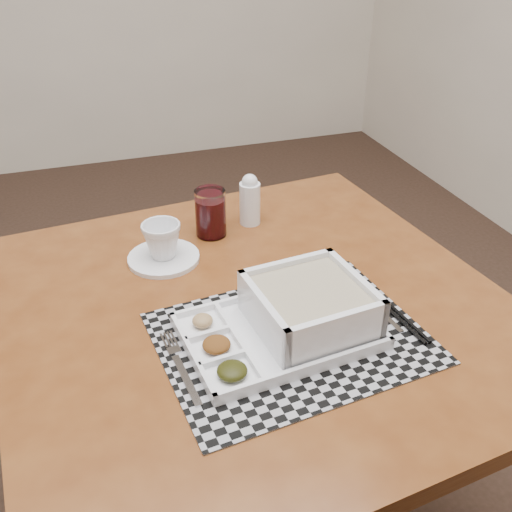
{
  "coord_description": "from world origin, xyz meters",
  "views": [
    {
      "loc": [
        0.62,
        -0.84,
        1.32
      ],
      "look_at": [
        0.89,
        -0.02,
        0.78
      ],
      "focal_mm": 40.0,
      "sensor_mm": 36.0,
      "label": 1
    }
  ],
  "objects_px": {
    "dining_table": "(255,331)",
    "juice_glass": "(211,215)",
    "serving_tray": "(300,315)",
    "cup": "(162,240)",
    "creamer_bottle": "(250,200)"
  },
  "relations": [
    {
      "from": "serving_tray",
      "to": "cup",
      "type": "distance_m",
      "value": 0.36
    },
    {
      "from": "cup",
      "to": "creamer_bottle",
      "type": "height_order",
      "value": "creamer_bottle"
    },
    {
      "from": "dining_table",
      "to": "cup",
      "type": "height_order",
      "value": "cup"
    },
    {
      "from": "juice_glass",
      "to": "creamer_bottle",
      "type": "relative_size",
      "value": 0.89
    },
    {
      "from": "dining_table",
      "to": "juice_glass",
      "type": "distance_m",
      "value": 0.3
    },
    {
      "from": "cup",
      "to": "serving_tray",
      "type": "bearing_deg",
      "value": -80.71
    },
    {
      "from": "dining_table",
      "to": "serving_tray",
      "type": "relative_size",
      "value": 2.94
    },
    {
      "from": "dining_table",
      "to": "cup",
      "type": "relative_size",
      "value": 12.31
    },
    {
      "from": "serving_tray",
      "to": "juice_glass",
      "type": "distance_m",
      "value": 0.39
    },
    {
      "from": "serving_tray",
      "to": "juice_glass",
      "type": "bearing_deg",
      "value": 98.58
    },
    {
      "from": "juice_glass",
      "to": "cup",
      "type": "bearing_deg",
      "value": -148.74
    },
    {
      "from": "serving_tray",
      "to": "cup",
      "type": "relative_size",
      "value": 4.19
    },
    {
      "from": "dining_table",
      "to": "serving_tray",
      "type": "bearing_deg",
      "value": -67.02
    },
    {
      "from": "serving_tray",
      "to": "creamer_bottle",
      "type": "height_order",
      "value": "creamer_bottle"
    },
    {
      "from": "serving_tray",
      "to": "cup",
      "type": "bearing_deg",
      "value": 120.3
    }
  ]
}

